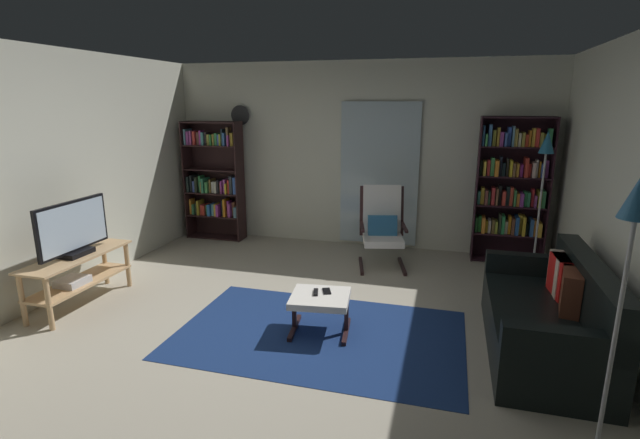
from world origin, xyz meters
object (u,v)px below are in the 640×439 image
object	(u,v)px
leather_sofa	(550,318)
wall_clock	(240,115)
television	(73,230)
lounge_armchair	(382,225)
tv_stand	(78,273)
floor_lamp_by_sofa	(630,249)
bookshelf_near_tv	(214,180)
bookshelf_near_sofa	(512,187)
tv_remote	(316,292)
floor_lamp_by_shelf	(545,165)
cell_phone	(327,291)
ottoman	(320,302)

from	to	relation	value
leather_sofa	wall_clock	world-z (taller)	wall_clock
television	lounge_armchair	world-z (taller)	television
wall_clock	television	bearing A→B (deg)	-101.24
tv_stand	floor_lamp_by_sofa	xyz separation A→B (m)	(4.50, -1.10, 0.98)
bookshelf_near_tv	leather_sofa	distance (m)	4.94
bookshelf_near_sofa	leather_sofa	size ratio (longest dim) A/B	1.07
tv_remote	wall_clock	distance (m)	3.64
tv_stand	floor_lamp_by_shelf	size ratio (longest dim) A/B	0.70
cell_phone	floor_lamp_by_shelf	xyz separation A→B (m)	(2.05, 1.94, 0.99)
lounge_armchair	tv_remote	distance (m)	1.96
floor_lamp_by_sofa	cell_phone	bearing A→B (deg)	146.14
bookshelf_near_tv	tv_remote	world-z (taller)	bookshelf_near_tv
cell_phone	floor_lamp_by_shelf	distance (m)	2.99
television	ottoman	distance (m)	2.60
tv_stand	leather_sofa	distance (m)	4.49
tv_stand	bookshelf_near_tv	size ratio (longest dim) A/B	0.68
bookshelf_near_sofa	wall_clock	size ratio (longest dim) A/B	6.46
television	bookshelf_near_sofa	bearing A→B (deg)	31.26
tv_remote	floor_lamp_by_shelf	distance (m)	3.09
ottoman	floor_lamp_by_sofa	bearing A→B (deg)	-31.43
leather_sofa	television	bearing A→B (deg)	-176.79
television	cell_phone	xyz separation A→B (m)	(2.58, 0.17, -0.43)
bookshelf_near_tv	ottoman	xyz separation A→B (m)	(2.36, -2.55, -0.60)
television	cell_phone	world-z (taller)	television
bookshelf_near_sofa	television	bearing A→B (deg)	-148.74
tv_stand	ottoman	world-z (taller)	tv_stand
bookshelf_near_sofa	floor_lamp_by_shelf	bearing A→B (deg)	-64.61
lounge_armchair	wall_clock	bearing A→B (deg)	160.98
leather_sofa	floor_lamp_by_shelf	xyz separation A→B (m)	(0.16, 1.86, 1.04)
leather_sofa	floor_lamp_by_sofa	distance (m)	1.71
bookshelf_near_tv	tv_remote	xyz separation A→B (m)	(2.31, -2.51, -0.53)
television	tv_remote	bearing A→B (deg)	2.58
bookshelf_near_sofa	cell_phone	bearing A→B (deg)	-125.82
lounge_armchair	wall_clock	size ratio (longest dim) A/B	3.53
floor_lamp_by_sofa	wall_clock	distance (m)	5.59
bookshelf_near_sofa	lounge_armchair	bearing A→B (deg)	-158.43
bookshelf_near_sofa	floor_lamp_by_sofa	world-z (taller)	bookshelf_near_sofa
floor_lamp_by_shelf	wall_clock	bearing A→B (deg)	170.20
television	lounge_armchair	distance (m)	3.49
floor_lamp_by_sofa	ottoman	bearing A→B (deg)	148.57
tv_stand	television	xyz separation A→B (m)	(0.00, 0.02, 0.45)
television	tv_remote	size ratio (longest dim) A/B	6.21
leather_sofa	cell_phone	distance (m)	1.90
floor_lamp_by_sofa	lounge_armchair	bearing A→B (deg)	118.02
tv_remote	floor_lamp_by_shelf	bearing A→B (deg)	28.73
lounge_armchair	tv_remote	size ratio (longest dim) A/B	7.10
television	wall_clock	distance (m)	3.06
lounge_armchair	ottoman	world-z (taller)	lounge_armchair
floor_lamp_by_shelf	wall_clock	distance (m)	4.16
bookshelf_near_tv	wall_clock	xyz separation A→B (m)	(0.38, 0.19, 0.96)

